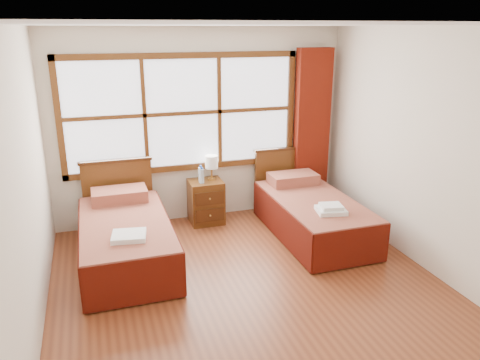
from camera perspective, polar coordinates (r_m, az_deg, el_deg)
name	(u,v)px	position (r m, az deg, el deg)	size (l,w,h in m)	color
floor	(256,296)	(4.86, 1.94, -13.94)	(4.50, 4.50, 0.00)	brown
ceiling	(259,25)	(4.12, 2.34, 18.40)	(4.50, 4.50, 0.00)	white
wall_back	(201,126)	(6.41, -4.80, 6.53)	(4.00, 4.00, 0.00)	silver
wall_left	(22,196)	(4.12, -25.07, -1.75)	(4.50, 4.50, 0.00)	silver
wall_right	(437,156)	(5.32, 22.85, 2.76)	(4.50, 4.50, 0.00)	silver
window	(183,113)	(6.28, -7.00, 8.08)	(3.16, 0.06, 1.56)	white
curtain	(312,130)	(6.84, 8.73, 6.01)	(0.50, 0.16, 2.30)	maroon
bed_left	(125,236)	(5.56, -13.79, -6.70)	(0.99, 2.01, 0.96)	#3E200C
bed_right	(311,213)	(6.14, 8.69, -4.02)	(0.97, 1.99, 0.94)	#3E200C
nightstand	(206,202)	(6.44, -4.16, -2.66)	(0.45, 0.44, 0.60)	#583113
towels_left	(129,236)	(4.97, -13.39, -6.65)	(0.38, 0.35, 0.05)	white
towels_right	(331,209)	(5.62, 11.03, -3.49)	(0.38, 0.35, 0.10)	white
lamp	(211,163)	(6.34, -3.50, 2.12)	(0.17, 0.17, 0.34)	#B48439
bottle_near	(201,175)	(6.26, -4.79, 0.65)	(0.06, 0.06, 0.24)	#A2BBD0
bottle_far	(202,176)	(6.24, -4.68, 0.51)	(0.06, 0.06, 0.22)	#A2BBD0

